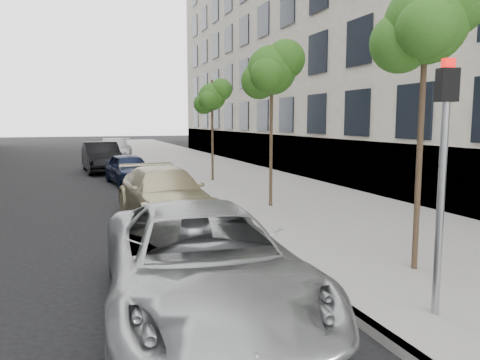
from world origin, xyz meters
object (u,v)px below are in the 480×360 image
suv (165,194)px  sedan_black (102,157)px  sedan_blue (129,169)px  minivan (201,263)px  signal_pole (443,159)px  sedan_rear (114,150)px  tree_mid (272,70)px  tree_near (427,23)px  tree_far (213,97)px

suv → sedan_black: bearing=90.3°
sedan_blue → minivan: bearing=-99.4°
signal_pole → sedan_blue: signal_pole is taller
suv → sedan_rear: size_ratio=0.90×
signal_pole → tree_mid: bearing=93.1°
tree_near → signal_pole: bearing=-122.6°
sedan_blue → suv: bearing=-96.1°
tree_near → suv: bearing=118.1°
tree_mid → suv: tree_mid is taller
signal_pole → sedan_black: bearing=109.6°
minivan → sedan_blue: size_ratio=1.42×
signal_pole → suv: 8.37m
signal_pole → sedan_blue: size_ratio=0.87×
sedan_blue → sedan_black: sedan_black is taller
suv → sedan_blue: size_ratio=1.26×
tree_near → tree_far: bearing=90.0°
tree_mid → minivan: size_ratio=0.90×
sedan_blue → tree_mid: bearing=-72.3°
sedan_black → sedan_rear: bearing=75.5°
sedan_blue → sedan_black: (-0.87, 5.34, 0.13)m
tree_near → suv: (-3.33, 6.23, -3.61)m
sedan_black → suv: bearing=-89.6°
tree_near → sedan_black: bearing=102.8°
tree_mid → tree_far: tree_mid is taller
tree_near → tree_mid: size_ratio=1.02×
suv → sedan_black: (-1.04, 13.08, 0.08)m
signal_pole → sedan_black: 21.30m
sedan_black → signal_pole: bearing=-85.3°
tree_near → signal_pole: (-1.08, -1.70, -2.09)m
tree_far → suv: bearing=-116.2°
suv → tree_mid: bearing=0.4°
tree_mid → signal_pole: bearing=-97.5°
tree_mid → tree_far: bearing=90.0°
tree_mid → tree_far: size_ratio=1.13×
tree_mid → suv: (-3.33, -0.27, -3.49)m
signal_pole → suv: size_ratio=0.69×
sedan_rear → suv: bearing=-81.5°
tree_mid → minivan: tree_mid is taller
tree_far → signal_pole: (-1.08, -14.70, -1.50)m
signal_pole → tree_far: bearing=96.5°
minivan → sedan_rear: 25.45m
tree_mid → sedan_blue: tree_mid is taller
tree_far → signal_pole: 14.81m
sedan_rear → sedan_black: bearing=-91.9°
minivan → sedan_black: 19.73m
tree_near → tree_mid: 6.50m
tree_mid → signal_pole: (-1.08, -8.20, -1.98)m
signal_pole → sedan_blue: (-2.41, 15.66, -1.57)m
tree_mid → sedan_rear: (-3.33, 18.52, -3.42)m
sedan_rear → tree_far: bearing=-66.1°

